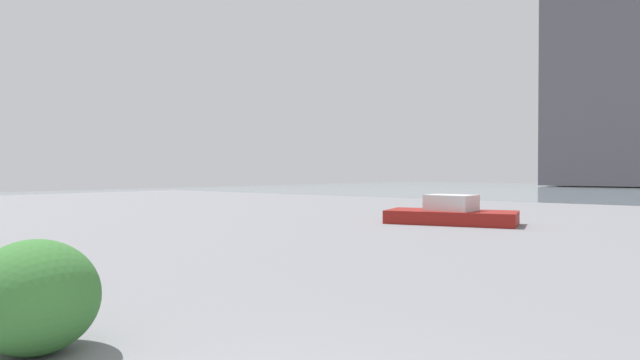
# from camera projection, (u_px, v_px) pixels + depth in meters

# --- Properties ---
(building_slab) EXTENTS (15.14, 14.32, 25.01)m
(building_slab) POSITION_uv_depth(u_px,v_px,m) (627.00, 75.00, 61.13)
(building_slab) COLOR #5B5660
(building_slab) RESTS_ON ground
(shrub_round) EXTENTS (1.09, 0.99, 0.93)m
(shrub_round) POSITION_uv_depth(u_px,v_px,m) (35.00, 296.00, 4.37)
(shrub_round) COLOR #387533
(shrub_round) RESTS_ON ground
(boat) EXTENTS (3.88, 2.47, 0.95)m
(boat) POSITION_uv_depth(u_px,v_px,m) (451.00, 216.00, 15.39)
(boat) COLOR maroon
(boat) RESTS_ON ground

